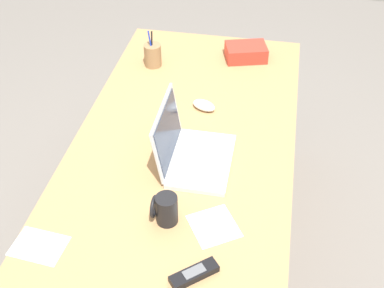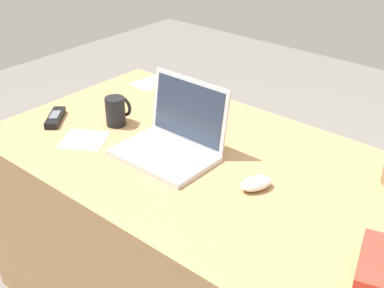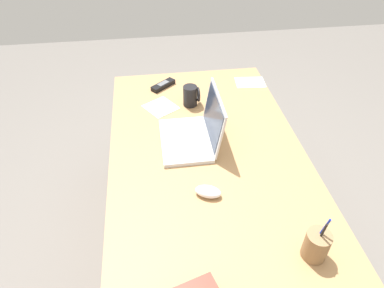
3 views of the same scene
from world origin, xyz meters
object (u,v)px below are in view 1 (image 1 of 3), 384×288
cordless_phone (194,274)px  pen_holder (153,55)px  coffee_mug_white (165,209)px  laptop (190,151)px  snack_bag (246,52)px  computer_mouse (204,105)px

cordless_phone → pen_holder: bearing=19.9°
coffee_mug_white → pen_holder: (0.91, 0.27, 0.00)m
cordless_phone → pen_holder: size_ratio=0.80×
laptop → coffee_mug_white: size_ratio=2.99×
coffee_mug_white → cordless_phone: coffee_mug_white is taller
coffee_mug_white → snack_bag: coffee_mug_white is taller
laptop → snack_bag: (0.76, -0.12, -0.01)m
laptop → pen_holder: 0.69m
computer_mouse → cordless_phone: size_ratio=0.71×
computer_mouse → pen_holder: bearing=67.3°
laptop → cordless_phone: size_ratio=2.23×
pen_holder → snack_bag: size_ratio=0.94×
cordless_phone → pen_holder: 1.18m
computer_mouse → snack_bag: 0.45m
computer_mouse → coffee_mug_white: (-0.62, 0.02, 0.03)m
laptop → snack_bag: laptop is taller
laptop → snack_bag: 0.77m
computer_mouse → snack_bag: (0.43, -0.13, 0.02)m
cordless_phone → snack_bag: (1.24, -0.02, 0.02)m
cordless_phone → computer_mouse: bearing=7.7°
coffee_mug_white → snack_bag: 1.06m
computer_mouse → cordless_phone: 0.82m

